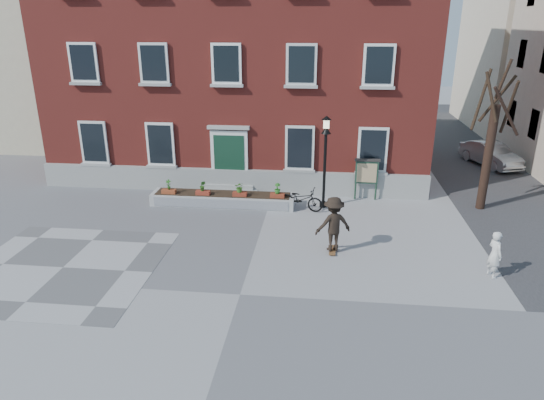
# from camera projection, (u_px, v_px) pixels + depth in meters

# --- Properties ---
(ground) EXTENTS (100.00, 100.00, 0.00)m
(ground) POSITION_uv_depth(u_px,v_px,m) (240.00, 295.00, 14.16)
(ground) COLOR gray
(ground) RESTS_ON ground
(checker_patch) EXTENTS (6.00, 6.00, 0.01)m
(checker_patch) POSITION_uv_depth(u_px,v_px,m) (63.00, 267.00, 15.71)
(checker_patch) COLOR #535355
(checker_patch) RESTS_ON ground
(distant_building) EXTENTS (10.00, 12.00, 13.00)m
(distant_building) POSITION_uv_depth(u_px,v_px,m) (24.00, 37.00, 32.40)
(distant_building) COLOR beige
(distant_building) RESTS_ON ground
(bicycle) EXTENTS (1.99, 1.11, 0.99)m
(bicycle) POSITION_uv_depth(u_px,v_px,m) (301.00, 199.00, 20.33)
(bicycle) COLOR black
(bicycle) RESTS_ON ground
(parked_car) EXTENTS (2.66, 4.14, 1.29)m
(parked_car) POSITION_uv_depth(u_px,v_px,m) (491.00, 154.00, 26.56)
(parked_car) COLOR #B4B6B9
(parked_car) RESTS_ON ground
(bystander) EXTENTS (0.53, 0.65, 1.52)m
(bystander) POSITION_uv_depth(u_px,v_px,m) (495.00, 254.00, 14.92)
(bystander) COLOR silver
(bystander) RESTS_ON ground
(brick_building) EXTENTS (18.40, 10.85, 12.60)m
(brick_building) POSITION_uv_depth(u_px,v_px,m) (245.00, 46.00, 25.20)
(brick_building) COLOR #993229
(brick_building) RESTS_ON ground
(planter_assembly) EXTENTS (6.20, 1.12, 1.15)m
(planter_assembly) POSITION_uv_depth(u_px,v_px,m) (223.00, 198.00, 20.95)
(planter_assembly) COLOR #B9B9B4
(planter_assembly) RESTS_ON ground
(bare_tree) EXTENTS (1.83, 1.83, 6.16)m
(bare_tree) POSITION_uv_depth(u_px,v_px,m) (490.00, 144.00, 19.73)
(bare_tree) COLOR black
(bare_tree) RESTS_ON ground
(lamp_post) EXTENTS (0.40, 0.40, 3.93)m
(lamp_post) POSITION_uv_depth(u_px,v_px,m) (325.00, 149.00, 19.98)
(lamp_post) COLOR black
(lamp_post) RESTS_ON ground
(notice_board) EXTENTS (1.10, 0.16, 1.87)m
(notice_board) POSITION_uv_depth(u_px,v_px,m) (367.00, 172.00, 21.29)
(notice_board) COLOR #1A3424
(notice_board) RESTS_ON ground
(skateboarder) EXTENTS (1.42, 1.11, 2.00)m
(skateboarder) POSITION_uv_depth(u_px,v_px,m) (333.00, 224.00, 16.44)
(skateboarder) COLOR brown
(skateboarder) RESTS_ON ground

